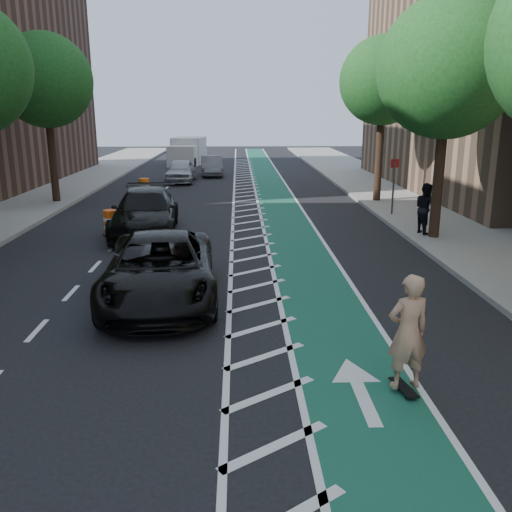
{
  "coord_description": "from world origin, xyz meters",
  "views": [
    {
      "loc": [
        1.03,
        -10.65,
        4.45
      ],
      "look_at": [
        1.44,
        1.76,
        1.1
      ],
      "focal_mm": 38.0,
      "sensor_mm": 36.0,
      "label": 1
    }
  ],
  "objects_px": {
    "skateboarder": "(408,332)",
    "suv_near": "(160,269)",
    "suv_far": "(145,212)",
    "barrel_a": "(112,223)"
  },
  "relations": [
    {
      "from": "suv_near",
      "to": "suv_far",
      "type": "bearing_deg",
      "value": 97.25
    },
    {
      "from": "suv_near",
      "to": "barrel_a",
      "type": "height_order",
      "value": "suv_near"
    },
    {
      "from": "skateboarder",
      "to": "suv_near",
      "type": "distance_m",
      "value": 6.51
    },
    {
      "from": "barrel_a",
      "to": "suv_near",
      "type": "bearing_deg",
      "value": -68.78
    },
    {
      "from": "skateboarder",
      "to": "suv_near",
      "type": "relative_size",
      "value": 0.34
    },
    {
      "from": "suv_far",
      "to": "barrel_a",
      "type": "xyz_separation_m",
      "value": [
        -1.23,
        -0.18,
        -0.37
      ]
    },
    {
      "from": "suv_near",
      "to": "barrel_a",
      "type": "bearing_deg",
      "value": 106.6
    },
    {
      "from": "skateboarder",
      "to": "suv_far",
      "type": "height_order",
      "value": "skateboarder"
    },
    {
      "from": "skateboarder",
      "to": "barrel_a",
      "type": "height_order",
      "value": "skateboarder"
    },
    {
      "from": "skateboarder",
      "to": "suv_far",
      "type": "distance_m",
      "value": 13.42
    }
  ]
}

